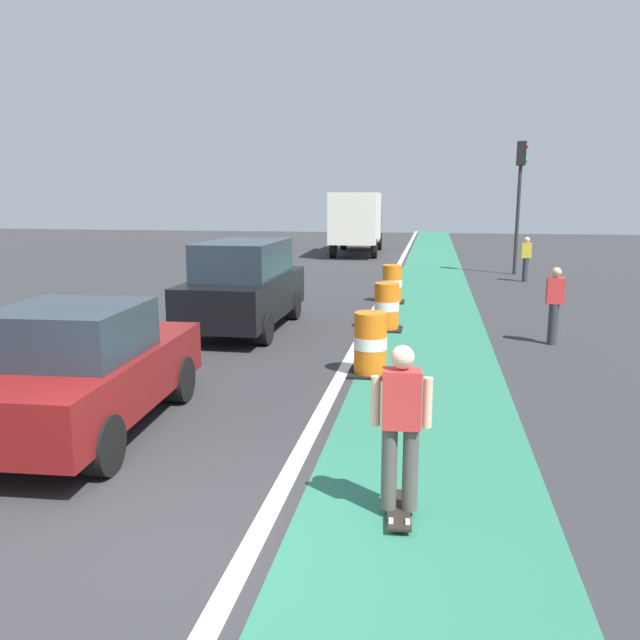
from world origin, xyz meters
TOP-DOWN VIEW (x-y plane):
  - ground_plane at (0.00, 0.00)m, footprint 100.00×100.00m
  - bike_lane_strip at (2.40, 12.00)m, footprint 2.50×80.00m
  - lane_divider_stripe at (0.90, 12.00)m, footprint 0.20×80.00m
  - skateboarder_on_lane at (2.14, 0.94)m, footprint 0.57×0.81m
  - parked_sedan_nearest at (-2.02, 2.46)m, footprint 2.11×4.20m
  - parked_suv_second at (-1.84, 9.04)m, footprint 1.93×4.60m
  - traffic_barrel_front at (1.39, 5.79)m, footprint 0.73×0.73m
  - traffic_barrel_mid at (1.39, 9.56)m, footprint 0.73×0.73m
  - traffic_barrel_back at (1.26, 13.45)m, footprint 0.73×0.73m
  - delivery_truck_down_block at (-1.62, 28.94)m, footprint 2.58×7.68m
  - traffic_light_corner at (5.61, 21.08)m, footprint 0.41×0.32m
  - pedestrian_crossing at (5.70, 18.87)m, footprint 0.34×0.20m
  - pedestrian_waiting at (4.89, 8.72)m, footprint 0.34×0.20m

SIDE VIEW (x-z plane):
  - ground_plane at x=0.00m, z-range 0.00..0.00m
  - bike_lane_strip at x=2.40m, z-range 0.00..0.01m
  - lane_divider_stripe at x=0.90m, z-range 0.00..0.01m
  - traffic_barrel_front at x=1.39m, z-range -0.01..1.08m
  - traffic_barrel_mid at x=1.39m, z-range -0.01..1.08m
  - traffic_barrel_back at x=1.26m, z-range -0.01..1.08m
  - parked_sedan_nearest at x=-2.02m, z-range -0.02..1.68m
  - pedestrian_crossing at x=5.70m, z-range 0.06..1.67m
  - pedestrian_waiting at x=4.89m, z-range 0.06..1.67m
  - skateboarder_on_lane at x=2.14m, z-range 0.07..1.76m
  - parked_suv_second at x=-1.84m, z-range 0.02..2.06m
  - delivery_truck_down_block at x=-1.62m, z-range 0.23..3.46m
  - traffic_light_corner at x=5.61m, z-range 0.95..6.05m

